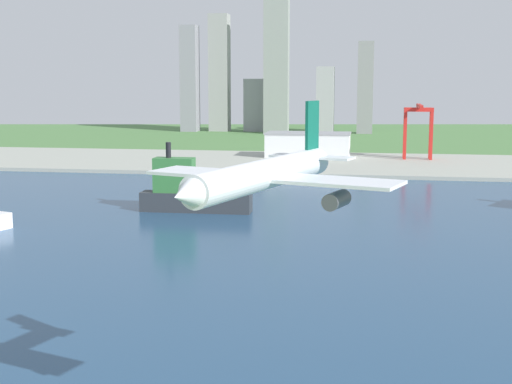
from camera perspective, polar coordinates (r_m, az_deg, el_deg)
name	(u,v)px	position (r m, az deg, el deg)	size (l,w,h in m)	color
ground_plane	(298,212)	(336.54, 3.32, -1.62)	(2400.00, 2400.00, 0.00)	#4B7941
water_bay	(281,240)	(278.12, 2.01, -3.83)	(840.00, 360.00, 0.15)	navy
industrial_pier	(325,164)	(523.73, 5.51, 2.25)	(840.00, 140.00, 2.50)	#9CA094
airplane_landing	(263,176)	(104.56, 0.57, 1.29)	(39.63, 44.15, 14.49)	white
container_barge	(188,192)	(337.82, -5.37, -0.03)	(52.06, 10.90, 32.33)	#2D3338
port_crane_red	(419,120)	(548.47, 12.71, 5.55)	(21.33, 42.77, 40.91)	red
warehouse_main	(308,145)	(556.74, 4.14, 3.76)	(64.53, 31.82, 18.64)	white
distant_skyline	(259,79)	(851.92, 0.24, 8.87)	(225.18, 48.43, 158.31)	gray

